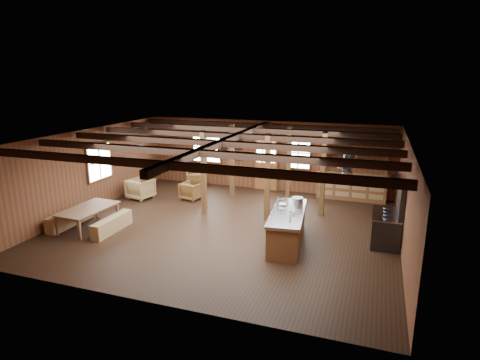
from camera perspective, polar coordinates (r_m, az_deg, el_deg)
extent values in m
cube|color=black|center=(12.47, -1.89, -6.71)|extent=(10.00, 9.00, 0.02)
cube|color=black|center=(11.74, -2.00, 6.22)|extent=(10.00, 9.00, 0.02)
cube|color=#5E2F1A|center=(14.55, -20.71, 1.27)|extent=(0.02, 9.00, 2.80)
cube|color=#5E2F1A|center=(11.31, 22.53, -2.57)|extent=(0.02, 9.00, 2.80)
cube|color=#5E2F1A|center=(16.21, 3.78, 3.49)|extent=(10.00, 0.02, 2.80)
cube|color=#5E2F1A|center=(8.20, -13.41, -8.20)|extent=(10.00, 0.02, 2.80)
cube|color=black|center=(8.64, -10.35, 2.05)|extent=(9.80, 0.12, 0.18)
cube|color=black|center=(9.94, -6.14, 3.85)|extent=(9.80, 0.12, 0.18)
cube|color=black|center=(11.30, -2.91, 5.22)|extent=(9.80, 0.12, 0.18)
cube|color=black|center=(12.68, -0.37, 6.27)|extent=(9.80, 0.12, 0.18)
cube|color=black|center=(14.09, 1.68, 7.11)|extent=(9.80, 0.12, 0.18)
cube|color=black|center=(15.33, 3.15, 7.70)|extent=(9.80, 0.12, 0.18)
cube|color=black|center=(11.76, -2.00, 5.60)|extent=(0.18, 8.82, 0.18)
cube|color=#412A12|center=(13.37, -5.21, 1.06)|extent=(0.15, 0.15, 2.80)
cube|color=#412A12|center=(15.28, -1.15, 2.84)|extent=(0.15, 0.15, 2.80)
cube|color=#412A12|center=(12.65, 3.92, 0.29)|extent=(0.15, 0.15, 2.80)
cube|color=#412A12|center=(14.68, 6.94, 2.24)|extent=(0.15, 0.15, 2.80)
cube|color=#412A12|center=(13.30, 11.73, 0.74)|extent=(0.15, 0.15, 2.80)
cube|color=brown|center=(16.34, 3.68, 0.53)|extent=(0.90, 0.06, 1.10)
cube|color=#412A12|center=(16.35, 2.08, 2.36)|extent=(0.06, 0.08, 2.10)
cube|color=#412A12|center=(16.10, 5.35, 2.11)|extent=(0.06, 0.08, 2.10)
cube|color=#412A12|center=(16.03, 3.77, 5.98)|extent=(1.02, 0.08, 0.06)
cube|color=white|center=(16.12, 3.74, 3.97)|extent=(0.84, 0.02, 0.90)
cube|color=white|center=(16.98, -4.77, 4.67)|extent=(1.20, 0.02, 1.20)
cube|color=#412A12|center=(16.98, -4.77, 4.67)|extent=(1.32, 0.06, 1.32)
cube|color=white|center=(15.83, 8.30, 3.84)|extent=(0.90, 0.02, 1.20)
cube|color=#412A12|center=(15.83, 8.30, 3.84)|extent=(1.02, 0.06, 1.32)
cube|color=white|center=(14.85, -19.41, 2.44)|extent=(0.02, 1.20, 1.20)
cube|color=#412A12|center=(14.85, -19.41, 2.44)|extent=(0.14, 1.24, 1.32)
cube|color=white|center=(16.47, -0.62, 5.12)|extent=(0.50, 0.03, 0.40)
cube|color=black|center=(16.46, -0.63, 5.11)|extent=(0.55, 0.02, 0.45)
cube|color=white|center=(16.70, -2.56, 4.88)|extent=(0.35, 0.03, 0.45)
cube|color=black|center=(16.69, -2.58, 4.88)|extent=(0.40, 0.02, 0.50)
cube|color=white|center=(16.56, -0.62, 3.41)|extent=(0.40, 0.03, 0.30)
cube|color=black|center=(16.55, -0.63, 3.40)|extent=(0.45, 0.02, 0.35)
cube|color=brown|center=(15.60, 15.55, -1.06)|extent=(2.50, 0.55, 0.90)
cube|color=#997545|center=(15.46, 15.66, 0.64)|extent=(2.55, 0.60, 0.06)
cube|color=brown|center=(15.42, 15.80, 2.39)|extent=(2.30, 0.35, 0.04)
cube|color=brown|center=(15.36, 15.89, 3.67)|extent=(2.30, 0.35, 0.04)
cube|color=brown|center=(15.30, 15.98, 4.95)|extent=(2.30, 0.35, 0.04)
cube|color=brown|center=(15.46, 11.63, 3.99)|extent=(0.04, 0.35, 1.40)
cube|color=brown|center=(15.34, 20.18, 3.31)|extent=(0.04, 0.35, 1.40)
cylinder|color=#2F2F32|center=(13.14, -14.36, 5.65)|extent=(0.02, 0.02, 0.45)
cone|color=white|center=(13.19, -14.27, 4.25)|extent=(0.36, 0.36, 0.22)
cylinder|color=#2F2F32|center=(14.17, -4.77, 6.68)|extent=(0.02, 0.02, 0.45)
cone|color=white|center=(14.22, -4.75, 5.38)|extent=(0.36, 0.36, 0.22)
cylinder|color=#2F2F32|center=(11.33, 15.17, 4.08)|extent=(0.04, 3.00, 0.04)
cylinder|color=#2F2F32|center=(10.03, 15.06, 1.93)|extent=(0.01, 0.01, 0.29)
cylinder|color=silver|center=(10.08, 14.98, 0.74)|extent=(0.26, 0.26, 0.14)
cylinder|color=#2F2F32|center=(10.36, 14.99, 2.33)|extent=(0.01, 0.01, 0.29)
cylinder|color=#2F2F32|center=(10.41, 14.91, 1.17)|extent=(0.23, 0.23, 0.14)
cylinder|color=#2F2F32|center=(10.69, 14.36, 2.95)|extent=(0.01, 0.01, 0.21)
cylinder|color=silver|center=(10.73, 14.30, 2.03)|extent=(0.24, 0.24, 0.14)
cylinder|color=#2F2F32|center=(11.02, 15.16, 3.24)|extent=(0.01, 0.01, 0.21)
cylinder|color=#2F2F32|center=(11.05, 15.10, 2.35)|extent=(0.18, 0.18, 0.14)
cylinder|color=#2F2F32|center=(11.35, 15.26, 3.46)|extent=(0.01, 0.01, 0.25)
cylinder|color=silver|center=(11.39, 15.20, 2.51)|extent=(0.21, 0.21, 0.14)
cylinder|color=#2F2F32|center=(11.68, 15.34, 3.77)|extent=(0.01, 0.01, 0.24)
cylinder|color=#2F2F32|center=(11.72, 15.27, 2.85)|extent=(0.25, 0.25, 0.14)
cylinder|color=#2F2F32|center=(12.02, 15.11, 4.10)|extent=(0.01, 0.01, 0.23)
cylinder|color=silver|center=(12.05, 15.05, 3.23)|extent=(0.21, 0.21, 0.14)
cylinder|color=#2F2F32|center=(12.34, 15.56, 4.39)|extent=(0.01, 0.01, 0.21)
cylinder|color=#2F2F32|center=(12.37, 15.51, 3.58)|extent=(0.24, 0.24, 0.14)
cylinder|color=#2F2F32|center=(12.68, 15.88, 4.50)|extent=(0.01, 0.01, 0.27)
cylinder|color=silver|center=(12.71, 15.82, 3.60)|extent=(0.26, 0.26, 0.14)
cube|color=brown|center=(11.17, 6.70, -6.99)|extent=(1.06, 2.47, 0.86)
cube|color=silver|center=(11.00, 6.77, -4.71)|extent=(1.15, 2.58, 0.08)
cylinder|color=#2F2F32|center=(10.45, 6.05, -5.75)|extent=(0.44, 0.44, 0.06)
cylinder|color=silver|center=(10.36, 7.15, -5.09)|extent=(0.03, 0.03, 0.30)
cube|color=#997545|center=(13.27, 7.48, -4.45)|extent=(0.56, 0.46, 0.43)
cube|color=#2F2F32|center=(11.89, 20.01, -6.51)|extent=(0.74, 1.39, 0.84)
cube|color=silver|center=(11.74, 20.20, -4.52)|extent=(0.76, 1.41, 0.04)
cube|color=#2F2F32|center=(11.61, 21.99, -2.35)|extent=(0.12, 1.39, 0.93)
cube|color=silver|center=(11.49, 21.61, -0.09)|extent=(0.40, 1.49, 0.05)
imported|color=brown|center=(13.06, -20.60, -5.10)|extent=(1.12, 1.90, 0.65)
cube|color=#997545|center=(13.56, -23.03, -5.00)|extent=(0.33, 1.75, 0.48)
cube|color=#997545|center=(12.61, -17.73, -6.03)|extent=(0.31, 1.63, 0.45)
imported|color=brown|center=(16.69, -6.38, 0.00)|extent=(0.96, 0.97, 0.66)
imported|color=brown|center=(15.17, -6.93, -1.54)|extent=(0.82, 0.84, 0.65)
imported|color=olive|center=(15.59, -13.95, -1.21)|extent=(0.98, 1.00, 0.77)
cylinder|color=silver|center=(11.64, 8.17, -2.96)|extent=(0.33, 0.33, 0.20)
imported|color=silver|center=(11.48, 6.01, -3.50)|extent=(0.30, 0.30, 0.06)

